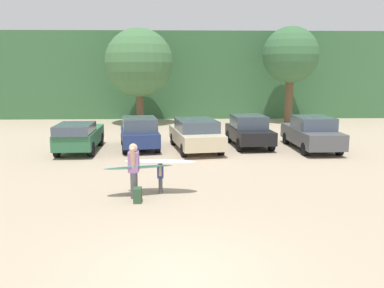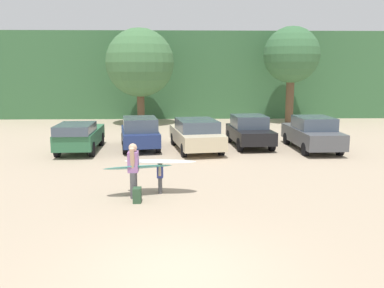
# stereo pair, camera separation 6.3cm
# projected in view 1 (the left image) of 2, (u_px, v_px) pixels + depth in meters

# --- Properties ---
(ground_plane) EXTENTS (120.00, 120.00, 0.00)m
(ground_plane) POSITION_uv_depth(u_px,v_px,m) (181.00, 272.00, 8.20)
(ground_plane) COLOR tan
(hillside_ridge) EXTENTS (108.00, 12.00, 6.91)m
(hillside_ridge) POSITION_uv_depth(u_px,v_px,m) (178.00, 75.00, 38.74)
(hillside_ridge) COLOR #38663D
(hillside_ridge) RESTS_ON ground_plane
(tree_far_left) EXTENTS (4.83, 4.83, 6.82)m
(tree_far_left) POSITION_uv_depth(u_px,v_px,m) (139.00, 63.00, 29.39)
(tree_far_left) COLOR brown
(tree_far_left) RESTS_ON ground_plane
(tree_center_right) EXTENTS (4.06, 4.06, 7.01)m
(tree_center_right) POSITION_uv_depth(u_px,v_px,m) (291.00, 55.00, 30.13)
(tree_center_right) COLOR brown
(tree_center_right) RESTS_ON ground_plane
(parked_car_forest_green) EXTENTS (1.90, 4.45, 1.47)m
(parked_car_forest_green) POSITION_uv_depth(u_px,v_px,m) (79.00, 136.00, 20.01)
(parked_car_forest_green) COLOR #2D6642
(parked_car_forest_green) RESTS_ON ground_plane
(parked_car_navy) EXTENTS (2.33, 4.14, 1.60)m
(parked_car_navy) POSITION_uv_depth(u_px,v_px,m) (139.00, 132.00, 20.77)
(parked_car_navy) COLOR navy
(parked_car_navy) RESTS_ON ground_plane
(parked_car_champagne) EXTENTS (2.70, 4.98, 1.54)m
(parked_car_champagne) POSITION_uv_depth(u_px,v_px,m) (196.00, 134.00, 20.46)
(parked_car_champagne) COLOR beige
(parked_car_champagne) RESTS_ON ground_plane
(parked_car_black) EXTENTS (2.07, 4.06, 1.60)m
(parked_car_black) POSITION_uv_depth(u_px,v_px,m) (249.00, 131.00, 21.49)
(parked_car_black) COLOR black
(parked_car_black) RESTS_ON ground_plane
(parked_car_dark_gray) EXTENTS (1.97, 4.65, 1.66)m
(parked_car_dark_gray) POSITION_uv_depth(u_px,v_px,m) (312.00, 133.00, 20.58)
(parked_car_dark_gray) COLOR #4C4F54
(parked_car_dark_gray) RESTS_ON ground_plane
(person_adult) EXTENTS (0.31, 0.78, 1.71)m
(person_adult) POSITION_uv_depth(u_px,v_px,m) (134.00, 167.00, 12.87)
(person_adult) COLOR #4C4C51
(person_adult) RESTS_ON ground_plane
(person_child) EXTENTS (0.20, 0.56, 1.07)m
(person_child) POSITION_uv_depth(u_px,v_px,m) (160.00, 175.00, 13.37)
(person_child) COLOR #4C4C51
(person_child) RESTS_ON ground_plane
(surfboard_teal) EXTENTS (2.23, 1.04, 0.27)m
(surfboard_teal) POSITION_uv_depth(u_px,v_px,m) (138.00, 167.00, 12.97)
(surfboard_teal) COLOR teal
(surfboard_white) EXTENTS (2.33, 0.83, 0.09)m
(surfboard_white) POSITION_uv_depth(u_px,v_px,m) (161.00, 161.00, 13.20)
(surfboard_white) COLOR white
(backpack_dropped) EXTENTS (0.24, 0.34, 0.45)m
(backpack_dropped) POSITION_uv_depth(u_px,v_px,m) (138.00, 195.00, 12.47)
(backpack_dropped) COLOR #2D4C33
(backpack_dropped) RESTS_ON ground_plane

